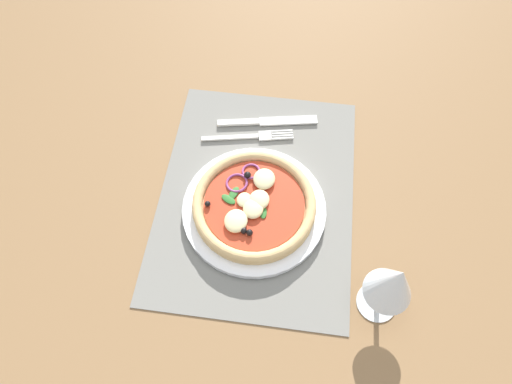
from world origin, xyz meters
TOP-DOWN VIEW (x-y plane):
  - ground_plane at (0.00, 0.00)cm, footprint 190.00×140.00cm
  - placemat at (0.00, 0.00)cm, footprint 46.46×34.87cm
  - plate at (3.58, -0.24)cm, footprint 25.36×25.36cm
  - pizza at (3.54, -0.28)cm, footprint 21.55×21.55cm
  - fork at (-12.39, -2.40)cm, footprint 4.96×17.95cm
  - knife at (-16.43, 0.24)cm, footprint 5.21×19.97cm
  - wine_glass at (17.27, 21.60)cm, footprint 7.20×7.20cm

SIDE VIEW (x-z plane):
  - ground_plane at x=0.00cm, z-range -2.40..0.00cm
  - placemat at x=0.00cm, z-range 0.00..0.40cm
  - fork at x=-12.39cm, z-range 0.40..0.84cm
  - knife at x=-16.43cm, z-range 0.35..0.96cm
  - plate at x=3.58cm, z-range 0.40..1.67cm
  - pizza at x=3.54cm, z-range 1.49..4.10cm
  - wine_glass at x=17.27cm, z-range 2.60..17.50cm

